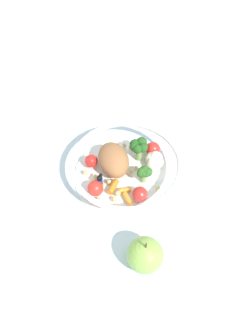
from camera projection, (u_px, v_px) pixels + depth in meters
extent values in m
plane|color=silver|center=(121.00, 176.00, 0.78)|extent=(2.40, 2.40, 0.00)
cylinder|color=white|center=(126.00, 174.00, 0.77)|extent=(0.23, 0.23, 0.01)
torus|color=white|center=(126.00, 163.00, 0.74)|extent=(0.24, 0.24, 0.01)
ellipsoid|color=#9E663D|center=(115.00, 159.00, 0.76)|extent=(0.11, 0.10, 0.05)
cylinder|color=#7FAD5B|center=(143.00, 178.00, 0.75)|extent=(0.01, 0.01, 0.02)
sphere|color=#2D6023|center=(147.00, 175.00, 0.73)|extent=(0.01, 0.01, 0.01)
sphere|color=#2D6023|center=(148.00, 172.00, 0.73)|extent=(0.02, 0.02, 0.02)
sphere|color=#2D6023|center=(145.00, 170.00, 0.73)|extent=(0.02, 0.02, 0.02)
sphere|color=#2D6023|center=(143.00, 170.00, 0.74)|extent=(0.02, 0.02, 0.02)
sphere|color=#2D6023|center=(142.00, 172.00, 0.73)|extent=(0.02, 0.02, 0.02)
sphere|color=#2D6023|center=(141.00, 174.00, 0.73)|extent=(0.02, 0.02, 0.02)
sphere|color=#2D6023|center=(144.00, 174.00, 0.73)|extent=(0.01, 0.01, 0.01)
cylinder|color=#7FAD5B|center=(139.00, 154.00, 0.78)|extent=(0.01, 0.01, 0.03)
sphere|color=#23561E|center=(143.00, 148.00, 0.76)|extent=(0.02, 0.02, 0.02)
sphere|color=#23561E|center=(142.00, 147.00, 0.77)|extent=(0.02, 0.02, 0.02)
sphere|color=#23561E|center=(142.00, 142.00, 0.77)|extent=(0.02, 0.02, 0.02)
sphere|color=#23561E|center=(135.00, 144.00, 0.77)|extent=(0.02, 0.02, 0.02)
sphere|color=#23561E|center=(134.00, 147.00, 0.76)|extent=(0.02, 0.02, 0.02)
sphere|color=#23561E|center=(138.00, 149.00, 0.75)|extent=(0.02, 0.02, 0.02)
sphere|color=silver|center=(159.00, 163.00, 0.76)|extent=(0.02, 0.02, 0.02)
sphere|color=silver|center=(158.00, 161.00, 0.77)|extent=(0.02, 0.02, 0.02)
sphere|color=silver|center=(156.00, 158.00, 0.77)|extent=(0.03, 0.03, 0.03)
sphere|color=silver|center=(152.00, 159.00, 0.78)|extent=(0.03, 0.03, 0.03)
sphere|color=silver|center=(153.00, 161.00, 0.77)|extent=(0.02, 0.02, 0.02)
sphere|color=silver|center=(154.00, 164.00, 0.77)|extent=(0.03, 0.03, 0.03)
cube|color=yellow|center=(100.00, 184.00, 0.75)|extent=(0.02, 0.02, 0.00)
cylinder|color=#1933B2|center=(100.00, 181.00, 0.74)|extent=(0.02, 0.02, 0.02)
sphere|color=black|center=(100.00, 178.00, 0.73)|extent=(0.01, 0.01, 0.01)
sphere|color=black|center=(101.00, 175.00, 0.73)|extent=(0.01, 0.01, 0.01)
sphere|color=black|center=(98.00, 179.00, 0.72)|extent=(0.01, 0.01, 0.01)
cylinder|color=orange|center=(125.00, 190.00, 0.74)|extent=(0.02, 0.03, 0.01)
cylinder|color=orange|center=(128.00, 199.00, 0.72)|extent=(0.03, 0.02, 0.01)
cylinder|color=orange|center=(113.00, 187.00, 0.74)|extent=(0.03, 0.04, 0.01)
sphere|color=red|center=(153.00, 149.00, 0.79)|extent=(0.03, 0.03, 0.03)
sphere|color=red|center=(96.00, 189.00, 0.72)|extent=(0.03, 0.03, 0.03)
sphere|color=red|center=(140.00, 194.00, 0.72)|extent=(0.03, 0.03, 0.03)
sphere|color=red|center=(91.00, 161.00, 0.77)|extent=(0.03, 0.03, 0.03)
sphere|color=tan|center=(131.00, 173.00, 0.76)|extent=(0.01, 0.01, 0.01)
sphere|color=tan|center=(85.00, 173.00, 0.76)|extent=(0.01, 0.01, 0.01)
sphere|color=#D1B775|center=(118.00, 193.00, 0.73)|extent=(0.01, 0.01, 0.01)
sphere|color=tan|center=(124.00, 145.00, 0.81)|extent=(0.01, 0.01, 0.01)
sphere|color=#D1B775|center=(95.00, 176.00, 0.76)|extent=(0.01, 0.01, 0.01)
sphere|color=tan|center=(95.00, 180.00, 0.75)|extent=(0.01, 0.01, 0.01)
sphere|color=tan|center=(158.00, 188.00, 0.74)|extent=(0.01, 0.01, 0.01)
sphere|color=#D1B775|center=(115.00, 199.00, 0.72)|extent=(0.01, 0.01, 0.01)
sphere|color=tan|center=(131.00, 148.00, 0.81)|extent=(0.01, 0.01, 0.01)
sphere|color=#D1B775|center=(146.00, 145.00, 0.81)|extent=(0.01, 0.01, 0.01)
sphere|color=#D1B775|center=(108.00, 181.00, 0.75)|extent=(0.01, 0.01, 0.01)
sphere|color=tan|center=(136.00, 168.00, 0.77)|extent=(0.01, 0.01, 0.01)
sphere|color=#D1B775|center=(99.00, 200.00, 0.72)|extent=(0.01, 0.01, 0.01)
sphere|color=#D1B775|center=(144.00, 147.00, 0.81)|extent=(0.01, 0.01, 0.01)
sphere|color=#8CB74C|center=(145.00, 255.00, 0.63)|extent=(0.07, 0.07, 0.07)
cylinder|color=brown|center=(146.00, 245.00, 0.60)|extent=(0.00, 0.00, 0.01)
cube|color=silver|center=(127.00, 109.00, 0.90)|extent=(0.18, 0.17, 0.01)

